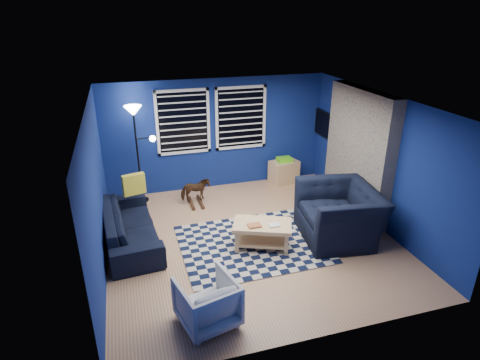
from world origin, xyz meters
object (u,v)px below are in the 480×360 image
at_px(rocking_horse, 195,190).
at_px(armchair_big, 339,213).
at_px(armchair_bent, 207,302).
at_px(cabinet, 284,171).
at_px(tv, 326,125).
at_px(sofa, 130,226).
at_px(coffee_table, 262,230).
at_px(floor_lamp, 136,124).

bearing_deg(rocking_horse, armchair_big, -133.86).
height_order(armchair_big, armchair_bent, armchair_big).
height_order(armchair_bent, cabinet, armchair_bent).
distance_m(rocking_horse, cabinet, 2.31).
relative_size(tv, armchair_bent, 1.36).
bearing_deg(sofa, armchair_big, -108.34).
distance_m(armchair_bent, cabinet, 4.92).
relative_size(coffee_table, cabinet, 1.56).
relative_size(armchair_big, cabinet, 2.01).
xyz_separation_m(sofa, rocking_horse, (1.39, 1.15, 0.01)).
relative_size(tv, coffee_table, 0.88).
bearing_deg(floor_lamp, coffee_table, -53.09).
relative_size(sofa, rocking_horse, 3.63).
relative_size(armchair_bent, cabinet, 1.02).
xyz_separation_m(tv, armchair_bent, (-3.63, -3.83, -1.07)).
distance_m(sofa, armchair_bent, 2.53).
height_order(armchair_big, floor_lamp, floor_lamp).
relative_size(armchair_big, rocking_horse, 2.41).
distance_m(coffee_table, floor_lamp, 3.39).
xyz_separation_m(rocking_horse, coffee_table, (0.80, -1.99, 0.02)).
height_order(sofa, cabinet, sofa).
relative_size(armchair_big, floor_lamp, 0.70).
relative_size(armchair_bent, floor_lamp, 0.35).
xyz_separation_m(tv, rocking_horse, (-3.13, -0.31, -1.08)).
bearing_deg(sofa, armchair_bent, -164.02).
bearing_deg(armchair_bent, coffee_table, -144.79).
height_order(tv, floor_lamp, floor_lamp).
bearing_deg(coffee_table, sofa, 158.91).
distance_m(sofa, cabinet, 4.02).
bearing_deg(rocking_horse, sofa, 128.11).
height_order(tv, armchair_big, tv).
bearing_deg(armchair_bent, sofa, -83.73).
distance_m(armchair_big, floor_lamp, 4.34).
distance_m(tv, armchair_bent, 5.38).
bearing_deg(armchair_big, coffee_table, -84.23).
xyz_separation_m(sofa, floor_lamp, (0.32, 1.64, 1.39)).
bearing_deg(cabinet, floor_lamp, 167.22).
height_order(armchair_big, rocking_horse, armchair_big).
xyz_separation_m(tv, cabinet, (-0.89, 0.25, -1.12)).
bearing_deg(armchair_big, floor_lamp, -119.83).
xyz_separation_m(rocking_horse, floor_lamp, (-1.07, 0.49, 1.38)).
bearing_deg(tv, rocking_horse, -174.28).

